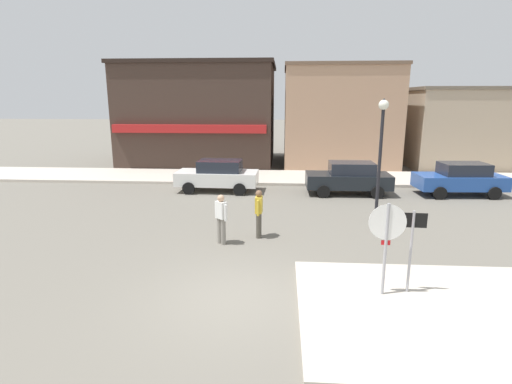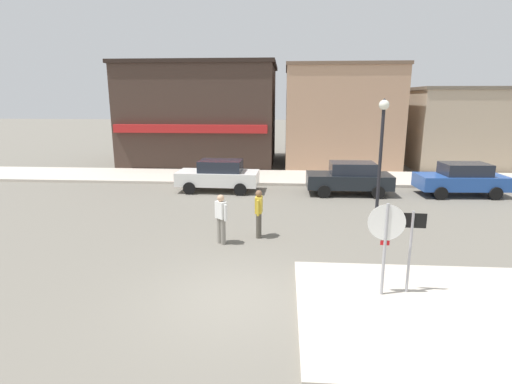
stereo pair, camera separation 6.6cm
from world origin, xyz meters
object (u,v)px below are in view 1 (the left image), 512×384
at_px(parked_car_second, 349,178).
at_px(parked_car_third, 460,179).
at_px(pedestrian_crossing_near, 221,218).
at_px(one_way_sign, 411,244).
at_px(pedestrian_crossing_far, 259,212).
at_px(lamp_post, 381,143).
at_px(stop_sign, 386,237).
at_px(parked_car_nearest, 218,175).

height_order(parked_car_second, parked_car_third, same).
bearing_deg(pedestrian_crossing_near, parked_car_third, 35.03).
height_order(one_way_sign, pedestrian_crossing_far, one_way_sign).
xyz_separation_m(one_way_sign, parked_car_second, (0.26, 10.39, -0.52)).
bearing_deg(one_way_sign, lamp_post, 84.16).
relative_size(stop_sign, pedestrian_crossing_near, 1.43).
bearing_deg(parked_car_second, parked_car_third, 1.08).
relative_size(one_way_sign, pedestrian_crossing_far, 1.30).
bearing_deg(stop_sign, pedestrian_crossing_near, 141.47).
bearing_deg(pedestrian_crossing_near, parked_car_nearest, 99.97).
bearing_deg(parked_car_third, one_way_sign, -117.75).
height_order(parked_car_second, pedestrian_crossing_far, pedestrian_crossing_far).
height_order(lamp_post, pedestrian_crossing_far, lamp_post).
distance_m(stop_sign, pedestrian_crossing_near, 5.45).
relative_size(parked_car_third, pedestrian_crossing_far, 2.54).
relative_size(stop_sign, pedestrian_crossing_far, 1.43).
bearing_deg(parked_car_third, pedestrian_crossing_far, -144.52).
relative_size(one_way_sign, parked_car_third, 0.51).
xyz_separation_m(parked_car_third, pedestrian_crossing_far, (-9.21, -6.57, 0.06)).
bearing_deg(stop_sign, parked_car_nearest, 117.25).
height_order(lamp_post, parked_car_second, lamp_post).
bearing_deg(lamp_post, parked_car_third, 42.37).
height_order(stop_sign, pedestrian_crossing_far, stop_sign).
bearing_deg(lamp_post, parked_car_nearest, 145.86).
height_order(lamp_post, parked_car_nearest, lamp_post).
relative_size(parked_car_third, pedestrian_crossing_near, 2.54).
bearing_deg(parked_car_third, parked_car_second, -178.92).
bearing_deg(stop_sign, parked_car_second, 85.29).
distance_m(stop_sign, parked_car_second, 10.60).
height_order(parked_car_third, pedestrian_crossing_far, pedestrian_crossing_far).
xyz_separation_m(stop_sign, parked_car_second, (0.87, 10.54, -0.71)).
xyz_separation_m(parked_car_nearest, pedestrian_crossing_near, (1.29, -7.37, 0.06)).
relative_size(stop_sign, parked_car_third, 0.56).
xyz_separation_m(one_way_sign, pedestrian_crossing_far, (-3.69, 3.92, -0.46)).
height_order(parked_car_nearest, parked_car_third, same).
bearing_deg(pedestrian_crossing_near, parked_car_second, 54.53).
height_order(lamp_post, pedestrian_crossing_near, lamp_post).
relative_size(parked_car_nearest, pedestrian_crossing_far, 2.52).
xyz_separation_m(parked_car_second, pedestrian_crossing_far, (-3.96, -6.47, 0.06)).
relative_size(parked_car_nearest, pedestrian_crossing_near, 2.52).
relative_size(lamp_post, pedestrian_crossing_far, 2.82).
bearing_deg(one_way_sign, stop_sign, -166.30).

